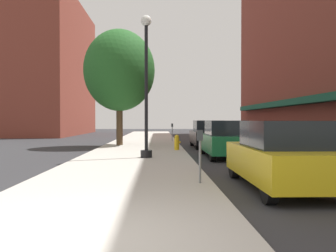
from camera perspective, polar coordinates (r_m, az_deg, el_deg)
ground_plane at (r=22.77m, az=5.97°, el=-3.28°), size 90.00×90.00×0.00m
sidewalk_slab at (r=23.59m, az=-4.04°, el=-2.98°), size 4.80×50.00×0.12m
building_far_background at (r=43.62m, az=-17.77°, el=8.68°), size 6.80×18.00×15.20m
lamppost at (r=14.73m, az=-3.54°, el=6.90°), size 0.48×0.48×5.90m
fire_hydrant at (r=18.42m, az=1.44°, el=-2.65°), size 0.33×0.26×0.79m
parking_meter_near at (r=26.30m, az=0.68°, el=-0.64°), size 0.14×0.09×1.31m
parking_meter_far at (r=8.75m, az=5.21°, el=-3.81°), size 0.14×0.09×1.31m
tree_near at (r=22.45m, az=-7.88°, el=8.88°), size 4.42×4.42×7.22m
car_yellow at (r=9.02m, az=17.78°, el=-4.61°), size 1.80×4.30×1.66m
car_green at (r=16.01m, az=9.17°, el=-2.17°), size 1.80×4.30×1.66m
car_black at (r=21.54m, az=6.39°, el=-1.37°), size 1.80×4.30×1.66m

